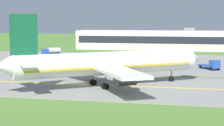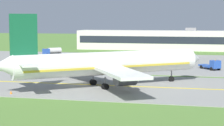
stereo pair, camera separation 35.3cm
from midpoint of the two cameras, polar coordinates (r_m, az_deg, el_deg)
The scene contains 10 objects.
ground_plane at distance 74.88m, azimuth -4.24°, elevation -3.04°, with size 500.00×500.00×0.00m, color #517A33.
taxiway_strip at distance 74.88m, azimuth -4.24°, elevation -3.00°, with size 240.00×28.00×0.10m, color gray.
apron_pad at distance 113.82m, azimuth 6.93°, elevation 0.09°, with size 140.00×52.00×0.10m, color gray.
taxiway_centreline at distance 74.87m, azimuth -4.25°, elevation -2.96°, with size 220.00×0.60×0.01m, color yellow.
airplane_lead at distance 71.96m, azimuth -0.85°, elevation -0.08°, with size 33.17×29.39×12.70m.
service_truck_fuel at distance 134.47m, azimuth -8.48°, elevation 1.62°, with size 5.65×5.74×2.65m.
service_truck_catering at distance 98.84m, azimuth 13.49°, elevation -0.28°, with size 5.29×6.45×2.59m.
terminal_building at distance 161.21m, azimuth 6.18°, elevation 3.16°, with size 62.46×11.35×8.59m.
traffic_cone_near_edge at distance 67.20m, azimuth -13.90°, elevation -4.00°, with size 0.44×0.44×0.60m, color orange.
traffic_cone_mid_edge at distance 93.03m, azimuth -12.79°, elevation -1.20°, with size 0.44×0.44×0.60m, color orange.
Camera 1 is at (21.93, -70.60, 11.87)m, focal length 66.19 mm.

